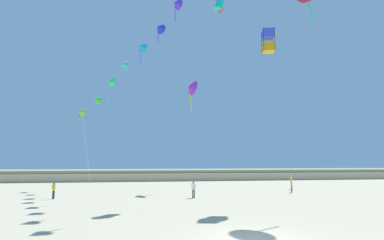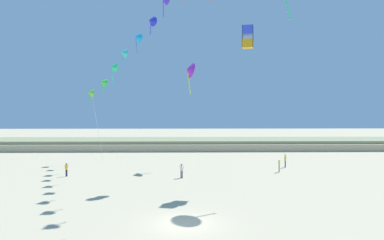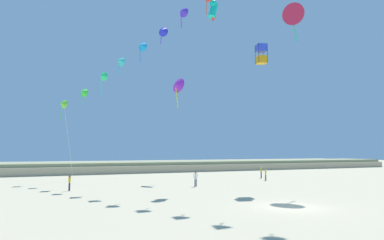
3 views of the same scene
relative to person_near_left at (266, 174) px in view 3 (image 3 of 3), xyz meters
name	(u,v)px [view 3 (image 3 of 3)]	position (x,y,z in m)	size (l,w,h in m)	color
ground_plane	(291,207)	(-11.26, -18.42, -0.87)	(240.00, 240.00, 0.00)	#C1B28E
dune_ridge	(132,167)	(-11.26, 26.40, 0.05)	(120.00, 12.49, 1.84)	tan
person_near_left	(266,174)	(0.00, 0.00, 0.00)	(0.20, 0.53, 1.50)	#474C56
person_near_right	(70,182)	(-24.47, -2.13, -0.01)	(0.32, 0.49, 1.49)	#282D4C
person_mid_center	(196,178)	(-11.60, -3.30, 0.04)	(0.54, 0.25, 1.57)	#474C56
person_far_left	(261,171)	(1.77, 3.50, 0.13)	(0.32, 0.59, 1.73)	#282D4C
kite_banner_string	(162,30)	(-15.06, -1.73, 16.66)	(20.52, 22.80, 25.97)	#62D936
large_kite_low_lead	(261,54)	(-5.03, -6.57, 13.75)	(1.27, 1.27, 2.16)	orange
large_kite_mid_trail	(213,10)	(-8.23, -1.19, 20.39)	(1.73, 1.42, 2.76)	#0DCEB4
large_kite_high_solo	(294,15)	(-1.59, -8.14, 18.27)	(2.34, 2.70, 4.57)	#C52343
large_kite_outer_drift	(177,85)	(-10.68, 4.75, 11.86)	(1.87, 2.36, 4.33)	purple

